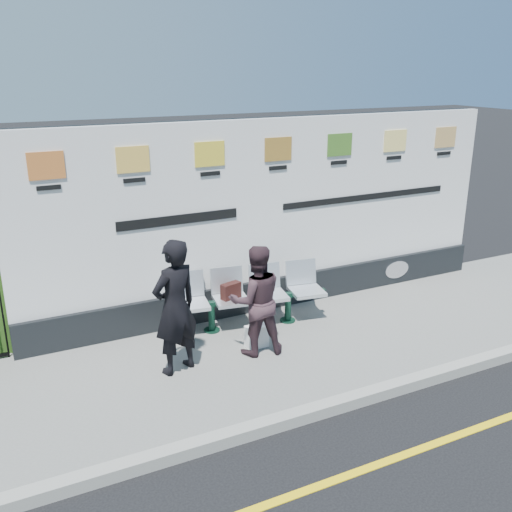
# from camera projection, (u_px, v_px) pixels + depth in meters

# --- Properties ---
(ground) EXTENTS (80.00, 80.00, 0.00)m
(ground) POSITION_uv_depth(u_px,v_px,m) (404.00, 455.00, 5.95)
(ground) COLOR black
(pavement) EXTENTS (14.00, 3.00, 0.12)m
(pavement) POSITION_uv_depth(u_px,v_px,m) (287.00, 348.00, 8.05)
(pavement) COLOR slate
(pavement) RESTS_ON ground
(kerb) EXTENTS (14.00, 0.18, 0.14)m
(kerb) POSITION_uv_depth(u_px,v_px,m) (349.00, 401.00, 6.78)
(kerb) COLOR gray
(kerb) RESTS_ON ground
(yellow_line) EXTENTS (14.00, 0.10, 0.01)m
(yellow_line) POSITION_uv_depth(u_px,v_px,m) (404.00, 455.00, 5.95)
(yellow_line) COLOR yellow
(yellow_line) RESTS_ON ground
(billboard) EXTENTS (8.00, 0.30, 3.00)m
(billboard) POSITION_uv_depth(u_px,v_px,m) (275.00, 228.00, 8.98)
(billboard) COLOR black
(billboard) RESTS_ON pavement
(bench) EXTENTS (2.34, 0.96, 0.49)m
(bench) POSITION_uv_depth(u_px,v_px,m) (250.00, 311.00, 8.54)
(bench) COLOR silver
(bench) RESTS_ON pavement
(woman_left) EXTENTS (0.75, 0.61, 1.77)m
(woman_left) POSITION_uv_depth(u_px,v_px,m) (175.00, 307.00, 7.09)
(woman_left) COLOR black
(woman_left) RESTS_ON pavement
(woman_right) EXTENTS (0.84, 0.71, 1.53)m
(woman_right) POSITION_uv_depth(u_px,v_px,m) (256.00, 300.00, 7.59)
(woman_right) COLOR #3A252C
(woman_right) RESTS_ON pavement
(handbag_brown) EXTENTS (0.32, 0.21, 0.24)m
(handbag_brown) POSITION_uv_depth(u_px,v_px,m) (231.00, 291.00, 8.34)
(handbag_brown) COLOR black
(handbag_brown) RESTS_ON bench
(carrier_bag_white) EXTENTS (0.31, 0.18, 0.31)m
(carrier_bag_white) POSITION_uv_depth(u_px,v_px,m) (257.00, 336.00, 7.95)
(carrier_bag_white) COLOR white
(carrier_bag_white) RESTS_ON pavement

